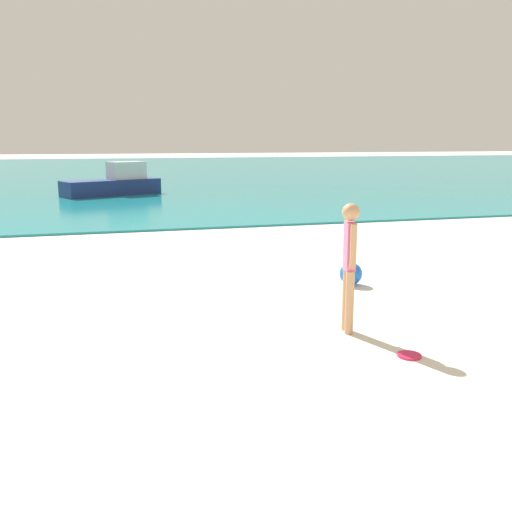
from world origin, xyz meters
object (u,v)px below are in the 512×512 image
object	(u,v)px
person_standing	(349,260)
beach_ball	(351,274)
frisbee	(409,355)
boat_near	(115,184)

from	to	relation	value
person_standing	beach_ball	bearing A→B (deg)	-17.50
person_standing	frisbee	xyz separation A→B (m)	(0.31, -0.95, -0.90)
person_standing	frisbee	distance (m)	1.34
frisbee	boat_near	bearing A→B (deg)	97.28
person_standing	boat_near	world-z (taller)	person_standing
beach_ball	boat_near	bearing A→B (deg)	101.07
person_standing	boat_near	xyz separation A→B (m)	(-2.18, 18.57, -0.38)
frisbee	boat_near	xyz separation A→B (m)	(-2.49, 19.52, 0.52)
beach_ball	person_standing	bearing A→B (deg)	-115.88
frisbee	beach_ball	size ratio (longest dim) A/B	0.71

